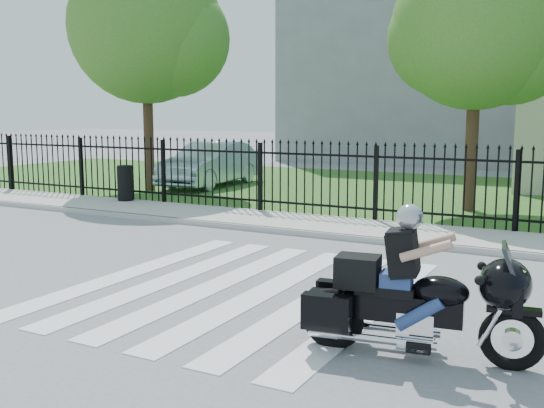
% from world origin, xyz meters
% --- Properties ---
extents(ground, '(120.00, 120.00, 0.00)m').
position_xyz_m(ground, '(0.00, 0.00, 0.00)').
color(ground, slate).
rests_on(ground, ground).
extents(crosswalk, '(5.00, 5.50, 0.01)m').
position_xyz_m(crosswalk, '(0.00, 0.00, 0.01)').
color(crosswalk, silver).
rests_on(crosswalk, ground).
extents(sidewalk, '(40.00, 2.00, 0.12)m').
position_xyz_m(sidewalk, '(0.00, 5.00, 0.06)').
color(sidewalk, '#ADAAA3').
rests_on(sidewalk, ground).
extents(curb, '(40.00, 0.12, 0.12)m').
position_xyz_m(curb, '(0.00, 4.00, 0.06)').
color(curb, '#ADAAA3').
rests_on(curb, ground).
extents(grass_strip, '(40.00, 12.00, 0.02)m').
position_xyz_m(grass_strip, '(0.00, 12.00, 0.01)').
color(grass_strip, '#25531C').
rests_on(grass_strip, ground).
extents(iron_fence, '(26.00, 0.04, 1.80)m').
position_xyz_m(iron_fence, '(0.00, 6.00, 0.90)').
color(iron_fence, black).
rests_on(iron_fence, ground).
extents(tree_left, '(4.80, 4.80, 7.58)m').
position_xyz_m(tree_left, '(-8.50, 8.50, 5.17)').
color(tree_left, '#382316').
rests_on(tree_left, ground).
extents(tree_mid, '(4.20, 4.20, 6.78)m').
position_xyz_m(tree_mid, '(1.50, 9.00, 4.67)').
color(tree_mid, '#382316').
rests_on(tree_mid, ground).
extents(building_tall, '(15.00, 10.00, 12.00)m').
position_xyz_m(building_tall, '(-3.00, 26.00, 6.00)').
color(building_tall, gray).
rests_on(building_tall, ground).
extents(motorcycle_rider, '(2.52, 1.02, 1.67)m').
position_xyz_m(motorcycle_rider, '(2.92, -1.35, 0.68)').
color(motorcycle_rider, black).
rests_on(motorcycle_rider, ground).
extents(parked_car, '(1.81, 4.63, 1.50)m').
position_xyz_m(parked_car, '(-7.37, 10.35, 0.77)').
color(parked_car, '#A8C2D4').
rests_on(parked_car, grass_strip).
extents(litter_bin, '(0.56, 0.56, 0.97)m').
position_xyz_m(litter_bin, '(-7.09, 5.70, 0.60)').
color(litter_bin, black).
rests_on(litter_bin, sidewalk).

